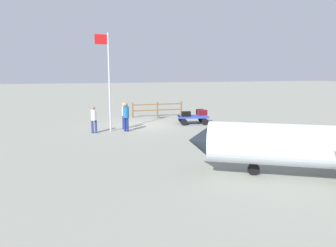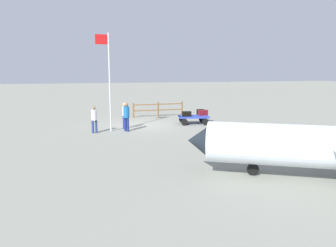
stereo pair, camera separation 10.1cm
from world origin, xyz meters
name	(u,v)px [view 1 (the left image)]	position (x,y,z in m)	size (l,w,h in m)	color
ground_plane	(143,125)	(0.00, 0.00, 0.00)	(120.00, 120.00, 0.00)	gray
luggage_cart	(193,118)	(-3.49, 0.20, 0.43)	(2.19, 1.57, 0.55)	#2F48BD
suitcase_grey	(200,112)	(-4.20, -0.34, 0.74)	(0.50, 0.43, 0.37)	black
suitcase_olive	(202,113)	(-4.28, -0.04, 0.74)	(0.65, 0.43, 0.37)	maroon
suitcase_navy	(186,114)	(-2.99, 0.29, 0.72)	(0.64, 0.38, 0.34)	black
worker_lead	(124,114)	(1.32, 1.17, 0.98)	(0.43, 0.43, 1.69)	navy
worker_trailing	(126,114)	(1.28, 1.98, 1.06)	(0.52, 0.52, 1.78)	navy
worker_supervisor	(94,118)	(3.21, 2.10, 0.93)	(0.35, 0.35, 1.63)	navy
airplane_near	(335,147)	(-4.93, 12.46, 1.20)	(9.83, 5.86, 3.14)	white
flagpole	(108,76)	(2.29, 1.70, 3.40)	(0.83, 0.15, 5.90)	silver
wooden_fence	(157,108)	(-1.72, -3.65, 0.66)	(4.10, 0.36, 1.15)	brown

